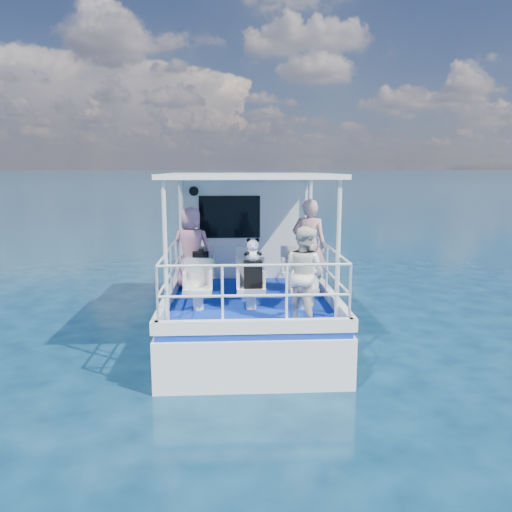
{
  "coord_description": "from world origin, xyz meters",
  "views": [
    {
      "loc": [
        -0.36,
        -9.36,
        3.26
      ],
      "look_at": [
        0.12,
        -0.4,
        1.69
      ],
      "focal_mm": 35.0,
      "sensor_mm": 36.0,
      "label": 1
    }
  ],
  "objects_px": {
    "backpack_center": "(253,275)",
    "panda": "(253,250)",
    "passenger_port_fwd": "(191,248)",
    "passenger_stbd_aft": "(304,274)"
  },
  "relations": [
    {
      "from": "passenger_port_fwd",
      "to": "passenger_stbd_aft",
      "type": "relative_size",
      "value": 1.09
    },
    {
      "from": "passenger_stbd_aft",
      "to": "backpack_center",
      "type": "xyz_separation_m",
      "value": [
        -0.77,
        0.67,
        -0.14
      ]
    },
    {
      "from": "backpack_center",
      "to": "panda",
      "type": "bearing_deg",
      "value": 97.64
    },
    {
      "from": "backpack_center",
      "to": "panda",
      "type": "xyz_separation_m",
      "value": [
        -0.0,
        0.01,
        0.42
      ]
    },
    {
      "from": "passenger_port_fwd",
      "to": "passenger_stbd_aft",
      "type": "distance_m",
      "value": 2.95
    },
    {
      "from": "passenger_port_fwd",
      "to": "panda",
      "type": "height_order",
      "value": "passenger_port_fwd"
    },
    {
      "from": "passenger_port_fwd",
      "to": "passenger_stbd_aft",
      "type": "bearing_deg",
      "value": 139.2
    },
    {
      "from": "panda",
      "to": "passenger_port_fwd",
      "type": "bearing_deg",
      "value": 125.97
    },
    {
      "from": "backpack_center",
      "to": "panda",
      "type": "relative_size",
      "value": 1.18
    },
    {
      "from": "passenger_stbd_aft",
      "to": "backpack_center",
      "type": "bearing_deg",
      "value": 8.39
    }
  ]
}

